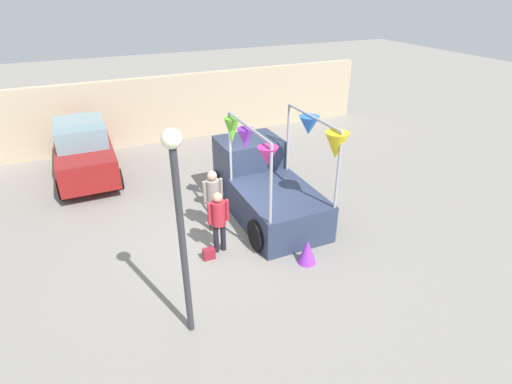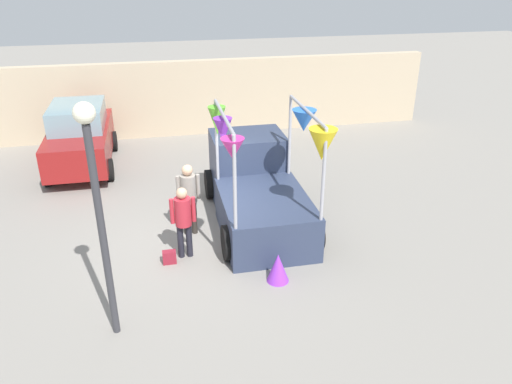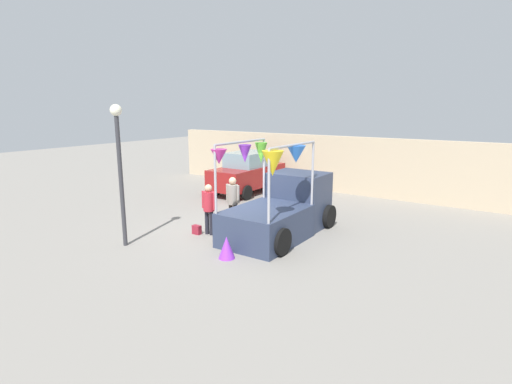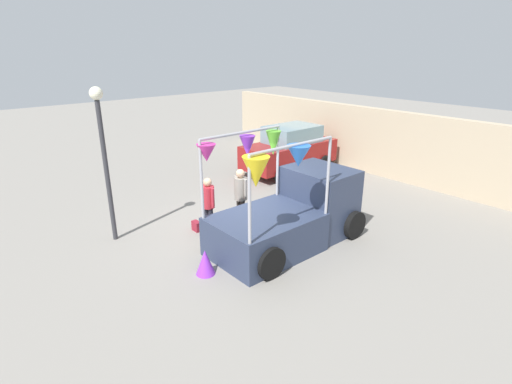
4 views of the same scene
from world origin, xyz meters
name	(u,v)px [view 2 (image 2 of 4)]	position (x,y,z in m)	size (l,w,h in m)	color
ground_plane	(206,238)	(0.00, 0.00, 0.00)	(60.00, 60.00, 0.00)	gray
vendor_truck	(256,185)	(1.32, 0.78, 0.86)	(2.40, 4.16, 2.95)	#2D3851
parked_car	(80,136)	(-3.12, 5.11, 0.94)	(1.88, 4.00, 1.88)	maroon
person_customer	(183,216)	(-0.51, -0.65, 0.96)	(0.53, 0.34, 1.60)	black
person_vendor	(189,193)	(-0.31, 0.31, 1.03)	(0.53, 0.34, 1.70)	#2D2823
handbag	(169,257)	(-0.86, -0.85, 0.14)	(0.28, 0.16, 0.28)	maroon
street_lamp	(96,193)	(-1.86, -2.78, 2.60)	(0.32, 0.32, 3.99)	#333338
brick_boundary_wall	(179,99)	(0.00, 7.56, 1.30)	(18.00, 0.36, 2.60)	tan
folded_kite_bundle_violet	(278,268)	(1.19, -1.93, 0.30)	(0.44, 0.44, 0.60)	purple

